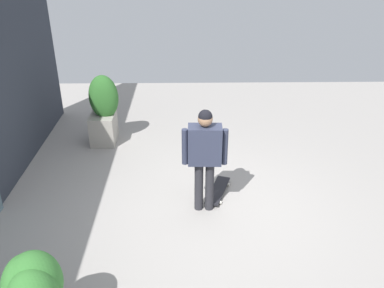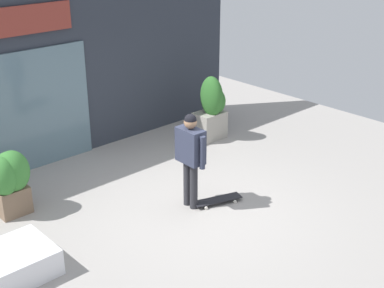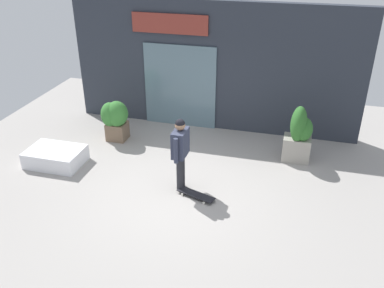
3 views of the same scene
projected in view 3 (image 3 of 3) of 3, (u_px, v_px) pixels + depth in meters
The scene contains 7 objects.
ground_plane at pixel (179, 188), 8.96m from camera, with size 12.00×12.00×0.00m, color #9E9993.
building_facade at pixel (212, 68), 10.99m from camera, with size 7.73×0.31×3.41m.
skateboarder at pixel (180, 147), 8.51m from camera, with size 0.27×0.66×1.63m.
skateboard at pixel (196, 195), 8.65m from camera, with size 0.86×0.48×0.08m.
planter_box_left at pixel (115, 117), 10.71m from camera, with size 0.67×0.58×1.09m.
planter_box_right at pixel (299, 135), 9.72m from camera, with size 0.64×0.59×1.40m.
snow_ledge at pixel (56, 157), 9.80m from camera, with size 1.28×0.90×0.38m, color white.
Camera 3 is at (2.21, -7.15, 5.02)m, focal length 38.97 mm.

